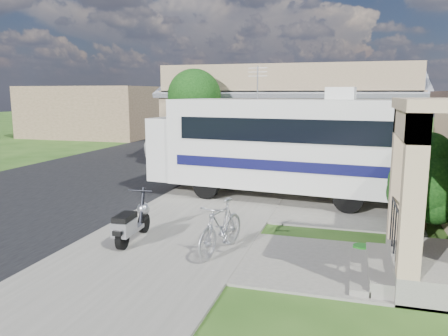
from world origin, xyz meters
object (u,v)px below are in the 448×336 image
(motorhome, at_px, (279,143))
(bicycle, at_px, (221,230))
(shrub, at_px, (429,181))
(van, at_px, (213,131))
(garden_hose, at_px, (361,250))
(scooter, at_px, (131,224))
(pickup_truck, at_px, (181,141))

(motorhome, relative_size, bicycle, 4.53)
(shrub, distance_m, van, 21.23)
(motorhome, height_order, garden_hose, motorhome)
(scooter, distance_m, bicycle, 2.19)
(bicycle, bearing_deg, scooter, -169.44)
(shrub, relative_size, van, 0.44)
(scooter, distance_m, van, 21.48)
(shrub, distance_m, pickup_truck, 15.93)
(shrub, xyz_separation_m, van, (-11.49, 17.84, -0.46))
(bicycle, height_order, pickup_truck, pickup_truck)
(shrub, height_order, van, shrub)
(van, bearing_deg, scooter, -85.08)
(scooter, relative_size, pickup_truck, 0.31)
(motorhome, relative_size, van, 1.48)
(shrub, distance_m, garden_hose, 3.01)
(shrub, height_order, pickup_truck, shrub)
(motorhome, distance_m, garden_hose, 5.63)
(shrub, bearing_deg, bicycle, -145.43)
(bicycle, distance_m, van, 22.10)
(pickup_truck, bearing_deg, scooter, 100.95)
(scooter, bearing_deg, bicycle, -4.73)
(pickup_truck, xyz_separation_m, garden_hose, (9.66, -13.46, -0.71))
(van, distance_m, garden_hose, 22.37)
(pickup_truck, relative_size, van, 0.98)
(bicycle, bearing_deg, garden_hose, 28.94)
(scooter, bearing_deg, motorhome, 61.88)
(bicycle, distance_m, garden_hose, 3.13)
(van, bearing_deg, garden_hose, -71.62)
(shrub, xyz_separation_m, pickup_truck, (-11.28, 11.24, -0.51))
(bicycle, bearing_deg, van, 119.74)
(motorhome, height_order, bicycle, motorhome)
(van, bearing_deg, motorhome, -72.64)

